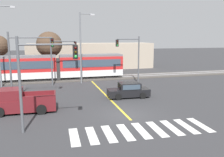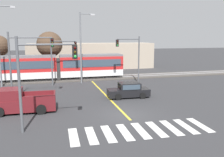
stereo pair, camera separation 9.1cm
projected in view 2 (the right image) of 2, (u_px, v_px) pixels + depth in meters
ground_plane at (125, 115)px, 18.76m from camera, size 200.00×200.00×0.00m
track_bed at (90, 78)px, 34.95m from camera, size 120.00×4.00×0.18m
rail_near at (90, 78)px, 34.24m from camera, size 120.00×0.08×0.10m
rail_far at (89, 77)px, 35.61m from camera, size 120.00×0.08×0.10m
light_rail_tram at (58, 66)px, 33.47m from camera, size 18.50×2.64×3.43m
crosswalk_stripe_0 at (74, 137)px, 14.66m from camera, size 0.64×2.81×0.01m
crosswalk_stripe_1 at (91, 135)px, 14.91m from camera, size 0.64×2.81×0.01m
crosswalk_stripe_2 at (108, 134)px, 15.16m from camera, size 0.64×2.81×0.01m
crosswalk_stripe_3 at (125, 132)px, 15.40m from camera, size 0.64×2.81×0.01m
crosswalk_stripe_4 at (141, 130)px, 15.65m from camera, size 0.64×2.81×0.01m
crosswalk_stripe_5 at (156, 129)px, 15.90m from camera, size 0.64×2.81×0.01m
crosswalk_stripe_6 at (171, 128)px, 16.15m from camera, size 0.64×2.81×0.01m
crosswalk_stripe_7 at (186, 126)px, 16.40m from camera, size 0.64×2.81×0.01m
crosswalk_stripe_8 at (200, 125)px, 16.65m from camera, size 0.64×2.81×0.01m
lane_centre_line at (105, 95)px, 25.31m from camera, size 0.20×16.29×0.01m
sedan_crossing at (128, 91)px, 24.18m from camera, size 4.28×2.07×1.52m
pickup_truck at (20, 102)px, 19.38m from camera, size 5.46×2.37×1.98m
traffic_light_far_right at (131, 53)px, 31.19m from camera, size 3.25×0.38×6.19m
traffic_light_mid_left at (25, 56)px, 22.82m from camera, size 4.25×0.38×6.59m
traffic_light_near_left at (39, 70)px, 14.95m from camera, size 3.75×0.38×6.15m
traffic_light_far_left at (60, 54)px, 29.74m from camera, size 3.25×0.38×6.05m
street_lamp_west at (0, 41)px, 28.63m from camera, size 2.31×0.28×9.93m
street_lamp_centre at (82, 44)px, 30.88m from camera, size 2.00×0.28×9.23m
bare_tree_west at (50, 45)px, 36.21m from camera, size 3.91×3.91×6.92m
building_backdrop_far at (91, 56)px, 46.36m from camera, size 23.88×6.00×4.92m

